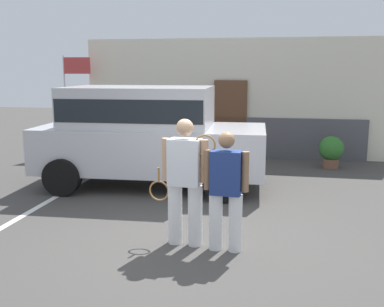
% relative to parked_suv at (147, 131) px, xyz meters
% --- Properties ---
extents(ground_plane, '(40.00, 40.00, 0.00)m').
position_rel_parked_suv_xyz_m(ground_plane, '(1.44, -2.93, -1.15)').
color(ground_plane, '#423F3D').
extents(parking_stripe_0, '(0.12, 4.40, 0.01)m').
position_rel_parked_suv_xyz_m(parking_stripe_0, '(-1.48, -1.43, -1.14)').
color(parking_stripe_0, silver).
rests_on(parking_stripe_0, ground_plane).
extents(house_frontage, '(8.38, 0.40, 3.22)m').
position_rel_parked_suv_xyz_m(house_frontage, '(1.44, 3.66, 0.37)').
color(house_frontage, beige).
rests_on(house_frontage, ground_plane).
extents(parked_suv, '(4.68, 2.33, 2.05)m').
position_rel_parked_suv_xyz_m(parked_suv, '(0.00, 0.00, 0.00)').
color(parked_suv, '#B7B7BC').
rests_on(parked_suv, ground_plane).
extents(tennis_player_man, '(0.90, 0.31, 1.75)m').
position_rel_parked_suv_xyz_m(tennis_player_man, '(1.42, -2.96, -0.24)').
color(tennis_player_man, white).
rests_on(tennis_player_man, ground_plane).
extents(tennis_player_woman, '(0.74, 0.27, 1.61)m').
position_rel_parked_suv_xyz_m(tennis_player_woman, '(1.99, -3.07, -0.30)').
color(tennis_player_woman, white).
rests_on(tennis_player_woman, ground_plane).
extents(potted_plant_by_porch, '(0.60, 0.60, 0.79)m').
position_rel_parked_suv_xyz_m(potted_plant_by_porch, '(3.94, 2.48, -0.71)').
color(potted_plant_by_porch, brown).
rests_on(potted_plant_by_porch, ground_plane).
extents(flag_pole, '(0.80, 0.09, 2.77)m').
position_rel_parked_suv_xyz_m(flag_pole, '(-3.10, 3.08, 0.79)').
color(flag_pole, silver).
rests_on(flag_pole, ground_plane).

